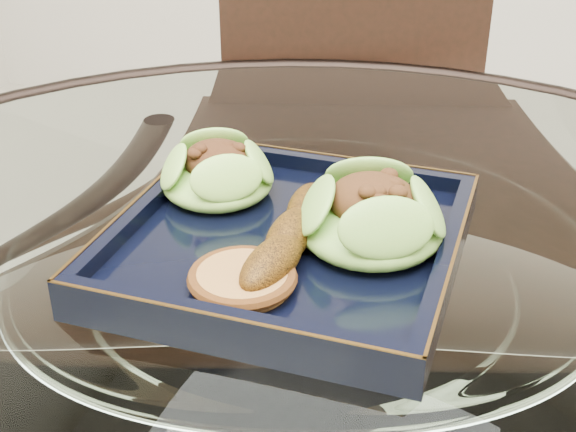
% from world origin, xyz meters
% --- Properties ---
extents(dining_chair, '(0.49, 0.49, 0.89)m').
position_xyz_m(dining_chair, '(-0.10, 0.47, 0.50)').
color(dining_chair, black).
rests_on(dining_chair, ground).
extents(navy_plate, '(0.28, 0.28, 0.02)m').
position_xyz_m(navy_plate, '(-0.03, 0.05, 0.77)').
color(navy_plate, black).
rests_on(navy_plate, dining_table).
extents(lettuce_wrap_left, '(0.11, 0.11, 0.04)m').
position_xyz_m(lettuce_wrap_left, '(-0.12, 0.10, 0.80)').
color(lettuce_wrap_left, '#5DA630').
rests_on(lettuce_wrap_left, navy_plate).
extents(lettuce_wrap_right, '(0.12, 0.12, 0.04)m').
position_xyz_m(lettuce_wrap_right, '(0.03, 0.07, 0.80)').
color(lettuce_wrap_right, '#4D8E29').
rests_on(lettuce_wrap_right, navy_plate).
extents(roasted_plantain, '(0.04, 0.16, 0.03)m').
position_xyz_m(roasted_plantain, '(-0.02, 0.03, 0.80)').
color(roasted_plantain, '#5E3809').
rests_on(roasted_plantain, navy_plate).
extents(crumb_patty, '(0.09, 0.09, 0.01)m').
position_xyz_m(crumb_patty, '(-0.04, -0.03, 0.79)').
color(crumb_patty, '#AB7939').
rests_on(crumb_patty, navy_plate).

